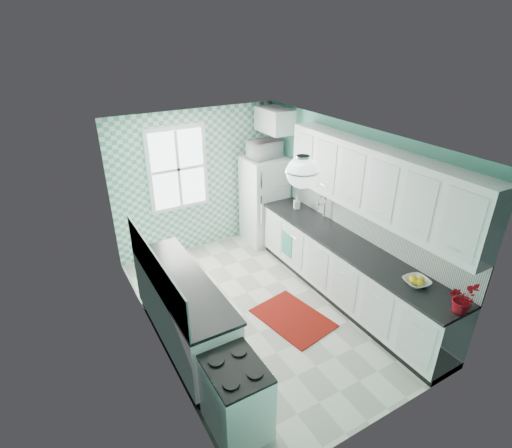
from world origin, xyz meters
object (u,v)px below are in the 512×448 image
fridge (264,200)px  sink (314,222)px  potted_plant (462,298)px  ceiling_light (302,172)px  fruit_bowl (417,282)px  stove (236,397)px  microwave (265,149)px

fridge → sink: fridge is taller
fridge → potted_plant: (0.09, -3.90, 0.29)m
ceiling_light → fridge: size_ratio=0.22×
sink → fruit_bowl: 1.97m
stove → potted_plant: size_ratio=2.41×
fruit_bowl → sink: bearing=89.9°
fridge → microwave: 0.96m
fruit_bowl → stove: bearing=178.9°
sink → potted_plant: bearing=-89.8°
fridge → fruit_bowl: size_ratio=5.57×
stove → sink: bearing=37.1°
ceiling_light → sink: (1.20, 1.21, -1.39)m
potted_plant → microwave: (-0.09, 3.90, 0.67)m
stove → sink: 3.12m
fridge → stove: bearing=-126.5°
potted_plant → ceiling_light: bearing=132.2°
ceiling_light → fruit_bowl: ceiling_light is taller
potted_plant → microwave: microwave is taller
sink → potted_plant: size_ratio=1.65×
ceiling_light → fruit_bowl: size_ratio=1.20×
sink → potted_plant: sink is taller
fridge → fruit_bowl: fridge is taller
potted_plant → microwave: 3.96m
sink → fruit_bowl: sink is taller
sink → ceiling_light: bearing=-134.5°
ceiling_light → potted_plant: ceiling_light is taller
ceiling_light → microwave: ceiling_light is taller
fruit_bowl → potted_plant: 0.58m
fridge → sink: bearing=-87.6°
microwave → ceiling_light: bearing=63.2°
fruit_bowl → microwave: 3.44m
fruit_bowl → potted_plant: size_ratio=0.88×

